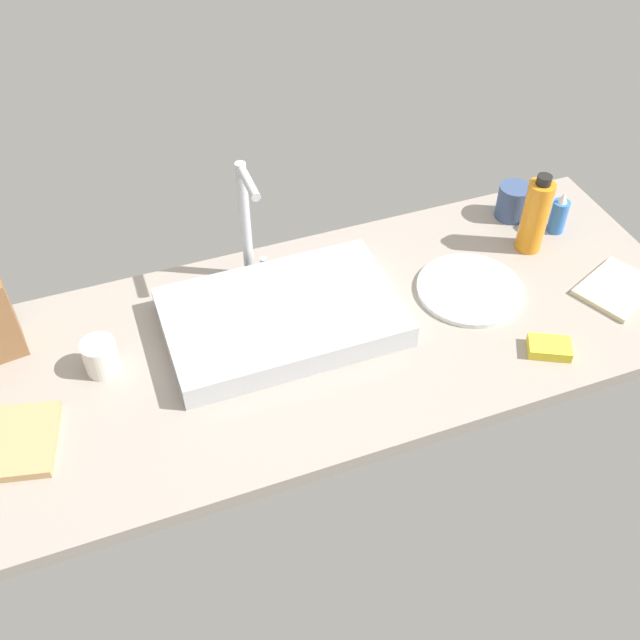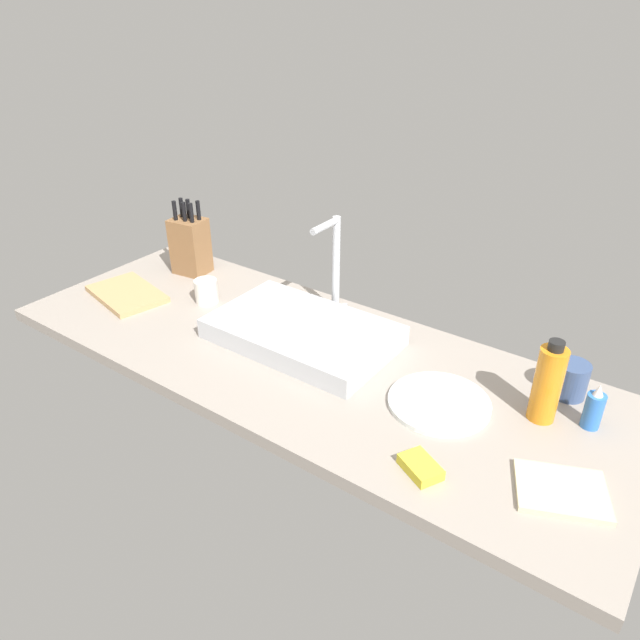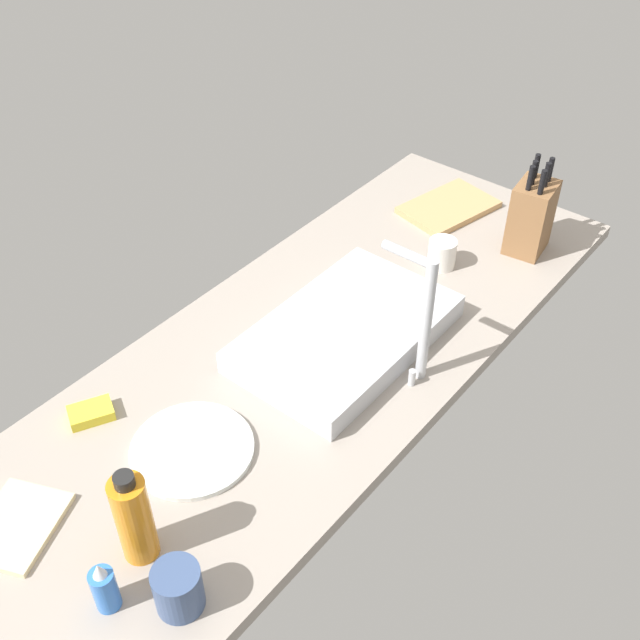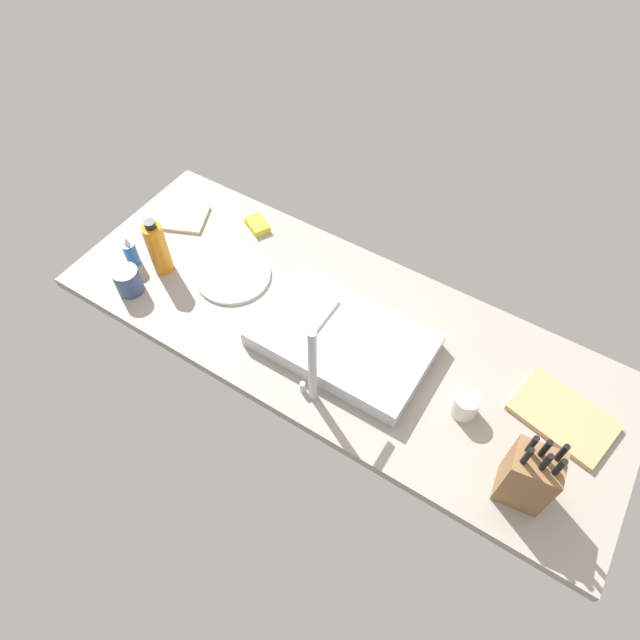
{
  "view_description": "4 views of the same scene",
  "coord_description": "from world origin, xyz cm",
  "px_view_note": "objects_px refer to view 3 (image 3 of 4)",
  "views": [
    {
      "loc": [
        -36.56,
        -105.72,
        120.14
      ],
      "look_at": [
        1.26,
        -3.56,
        11.47
      ],
      "focal_mm": 41.18,
      "sensor_mm": 36.0,
      "label": 1
    },
    {
      "loc": [
        83.29,
        -108.79,
        92.07
      ],
      "look_at": [
        2.46,
        3.81,
        13.17
      ],
      "focal_mm": 33.09,
      "sensor_mm": 36.0,
      "label": 2
    },
    {
      "loc": [
        102.5,
        83.66,
        124.46
      ],
      "look_at": [
        -2.23,
        -0.76,
        8.84
      ],
      "focal_mm": 43.63,
      "sensor_mm": 36.0,
      "label": 3
    },
    {
      "loc": [
        -47.89,
        86.36,
        140.72
      ],
      "look_at": [
        4.31,
        3.8,
        8.59
      ],
      "focal_mm": 30.86,
      "sensor_mm": 36.0,
      "label": 4
    }
  ],
  "objects_px": {
    "sink_basin": "(346,333)",
    "dish_sponge": "(91,413)",
    "cutting_board": "(449,207)",
    "faucet": "(422,311)",
    "dish_towel": "(17,526)",
    "water_bottle": "(134,518)",
    "dinner_plate": "(192,449)",
    "soap_bottle": "(105,588)",
    "ceramic_cup": "(442,253)",
    "knife_block": "(531,216)",
    "coffee_mug": "(178,589)"
  },
  "relations": [
    {
      "from": "sink_basin",
      "to": "dish_sponge",
      "type": "bearing_deg",
      "value": -27.84
    },
    {
      "from": "cutting_board",
      "to": "dish_sponge",
      "type": "height_order",
      "value": "dish_sponge"
    },
    {
      "from": "faucet",
      "to": "dish_towel",
      "type": "relative_size",
      "value": 1.76
    },
    {
      "from": "water_bottle",
      "to": "dinner_plate",
      "type": "xyz_separation_m",
      "value": [
        -0.21,
        -0.09,
        -0.09
      ]
    },
    {
      "from": "faucet",
      "to": "soap_bottle",
      "type": "relative_size",
      "value": 2.69
    },
    {
      "from": "dinner_plate",
      "to": "ceramic_cup",
      "type": "xyz_separation_m",
      "value": [
        -0.84,
        0.05,
        0.03
      ]
    },
    {
      "from": "cutting_board",
      "to": "water_bottle",
      "type": "distance_m",
      "value": 1.31
    },
    {
      "from": "faucet",
      "to": "knife_block",
      "type": "distance_m",
      "value": 0.59
    },
    {
      "from": "soap_bottle",
      "to": "ceramic_cup",
      "type": "bearing_deg",
      "value": -176.24
    },
    {
      "from": "dish_towel",
      "to": "coffee_mug",
      "type": "height_order",
      "value": "coffee_mug"
    },
    {
      "from": "sink_basin",
      "to": "water_bottle",
      "type": "relative_size",
      "value": 2.44
    },
    {
      "from": "soap_bottle",
      "to": "water_bottle",
      "type": "relative_size",
      "value": 0.55
    },
    {
      "from": "faucet",
      "to": "dish_towel",
      "type": "bearing_deg",
      "value": -23.46
    },
    {
      "from": "knife_block",
      "to": "faucet",
      "type": "bearing_deg",
      "value": -4.2
    },
    {
      "from": "knife_block",
      "to": "sink_basin",
      "type": "bearing_deg",
      "value": -21.43
    },
    {
      "from": "faucet",
      "to": "knife_block",
      "type": "relative_size",
      "value": 1.2
    },
    {
      "from": "coffee_mug",
      "to": "dish_sponge",
      "type": "distance_m",
      "value": 0.49
    },
    {
      "from": "cutting_board",
      "to": "dish_sponge",
      "type": "distance_m",
      "value": 1.16
    },
    {
      "from": "dish_sponge",
      "to": "ceramic_cup",
      "type": "bearing_deg",
      "value": 162.68
    },
    {
      "from": "faucet",
      "to": "cutting_board",
      "type": "distance_m",
      "value": 0.7
    },
    {
      "from": "sink_basin",
      "to": "ceramic_cup",
      "type": "bearing_deg",
      "value": 178.38
    },
    {
      "from": "soap_bottle",
      "to": "cutting_board",
      "type": "bearing_deg",
      "value": -171.81
    },
    {
      "from": "water_bottle",
      "to": "ceramic_cup",
      "type": "xyz_separation_m",
      "value": [
        -1.05,
        -0.04,
        -0.06
      ]
    },
    {
      "from": "coffee_mug",
      "to": "dish_sponge",
      "type": "xyz_separation_m",
      "value": [
        -0.17,
        -0.45,
        -0.03
      ]
    },
    {
      "from": "water_bottle",
      "to": "faucet",
      "type": "bearing_deg",
      "value": 169.22
    },
    {
      "from": "sink_basin",
      "to": "dinner_plate",
      "type": "height_order",
      "value": "sink_basin"
    },
    {
      "from": "knife_block",
      "to": "soap_bottle",
      "type": "bearing_deg",
      "value": -10.19
    },
    {
      "from": "sink_basin",
      "to": "coffee_mug",
      "type": "xyz_separation_m",
      "value": [
        0.69,
        0.18,
        0.02
      ]
    },
    {
      "from": "dish_towel",
      "to": "dish_sponge",
      "type": "relative_size",
      "value": 1.97
    },
    {
      "from": "ceramic_cup",
      "to": "dish_sponge",
      "type": "xyz_separation_m",
      "value": [
        0.91,
        -0.28,
        -0.03
      ]
    },
    {
      "from": "faucet",
      "to": "dinner_plate",
      "type": "relative_size",
      "value": 1.25
    },
    {
      "from": "coffee_mug",
      "to": "dish_sponge",
      "type": "relative_size",
      "value": 1.01
    },
    {
      "from": "water_bottle",
      "to": "knife_block",
      "type": "bearing_deg",
      "value": 175.75
    },
    {
      "from": "water_bottle",
      "to": "coffee_mug",
      "type": "bearing_deg",
      "value": 78.33
    },
    {
      "from": "dish_towel",
      "to": "dish_sponge",
      "type": "distance_m",
      "value": 0.28
    },
    {
      "from": "water_bottle",
      "to": "sink_basin",
      "type": "bearing_deg",
      "value": -175.47
    },
    {
      "from": "knife_block",
      "to": "cutting_board",
      "type": "height_order",
      "value": "knife_block"
    },
    {
      "from": "dish_towel",
      "to": "ceramic_cup",
      "type": "height_order",
      "value": "ceramic_cup"
    },
    {
      "from": "faucet",
      "to": "dinner_plate",
      "type": "bearing_deg",
      "value": -25.76
    },
    {
      "from": "sink_basin",
      "to": "dinner_plate",
      "type": "distance_m",
      "value": 0.45
    },
    {
      "from": "cutting_board",
      "to": "ceramic_cup",
      "type": "height_order",
      "value": "ceramic_cup"
    },
    {
      "from": "soap_bottle",
      "to": "dinner_plate",
      "type": "xyz_separation_m",
      "value": [
        -0.32,
        -0.13,
        -0.04
      ]
    },
    {
      "from": "ceramic_cup",
      "to": "dish_towel",
      "type": "bearing_deg",
      "value": -8.4
    },
    {
      "from": "sink_basin",
      "to": "faucet",
      "type": "xyz_separation_m",
      "value": [
        -0.02,
        0.18,
        0.15
      ]
    },
    {
      "from": "dish_towel",
      "to": "faucet",
      "type": "bearing_deg",
      "value": 156.54
    },
    {
      "from": "cutting_board",
      "to": "coffee_mug",
      "type": "relative_size",
      "value": 2.88
    },
    {
      "from": "coffee_mug",
      "to": "soap_bottle",
      "type": "bearing_deg",
      "value": -50.7
    },
    {
      "from": "dish_towel",
      "to": "dish_sponge",
      "type": "xyz_separation_m",
      "value": [
        -0.26,
        -0.11,
        0.01
      ]
    },
    {
      "from": "water_bottle",
      "to": "dish_sponge",
      "type": "bearing_deg",
      "value": -114.41
    },
    {
      "from": "soap_bottle",
      "to": "coffee_mug",
      "type": "height_order",
      "value": "soap_bottle"
    }
  ]
}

